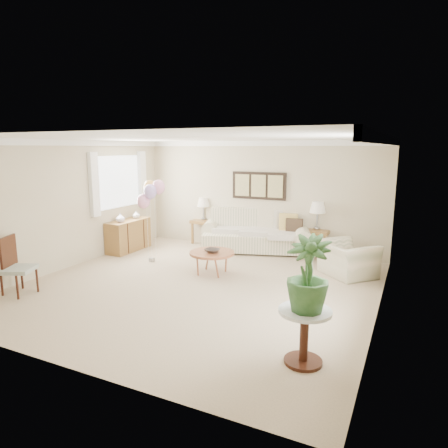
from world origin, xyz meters
name	(u,v)px	position (x,y,z in m)	size (l,w,h in m)	color
ground_plane	(199,286)	(0.00, 0.00, 0.00)	(6.00, 6.00, 0.00)	tan
room_shell	(195,195)	(-0.11, 0.09, 1.63)	(6.04, 6.04, 2.60)	#BEB599
wall_art_triptych	(259,186)	(0.00, 2.96, 1.55)	(1.35, 0.06, 0.65)	black
sofa	(256,234)	(0.00, 2.83, 0.39)	(2.96, 1.69, 0.99)	beige
end_table_left	(204,223)	(-1.50, 2.97, 0.51)	(0.56, 0.51, 0.61)	olive
end_table_right	(317,234)	(1.43, 2.94, 0.52)	(0.57, 0.52, 0.62)	olive
lamp_left	(203,203)	(-1.50, 2.97, 1.05)	(0.32, 0.32, 0.57)	gray
lamp_right	(318,208)	(1.43, 2.94, 1.11)	(0.36, 0.36, 0.64)	gray
coffee_table	(212,254)	(-0.11, 0.75, 0.41)	(0.88, 0.88, 0.44)	#9F6440
decor_bowl	(212,251)	(-0.09, 0.71, 0.48)	(0.28, 0.28, 0.07)	#312A26
armchair	(346,259)	(2.26, 1.78, 0.33)	(1.01, 0.88, 0.65)	beige
side_table	(305,323)	(2.36, -1.74, 0.49)	(0.60, 0.60, 0.65)	silver
potted_plant	(308,274)	(2.38, -1.77, 1.08)	(0.48, 0.48, 0.86)	#224D20
accent_chair	(15,264)	(-2.62, -1.63, 0.51)	(0.64, 0.63, 0.98)	gray
credenza	(129,235)	(-2.76, 1.50, 0.37)	(0.46, 1.20, 0.74)	olive
vase_white	(120,218)	(-2.74, 1.22, 0.84)	(0.20, 0.20, 0.21)	silver
vase_sage	(136,215)	(-2.74, 1.79, 0.83)	(0.17, 0.17, 0.18)	silver
balloon_cluster	(151,192)	(-1.66, 0.94, 1.52)	(0.54, 0.53, 1.78)	gray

